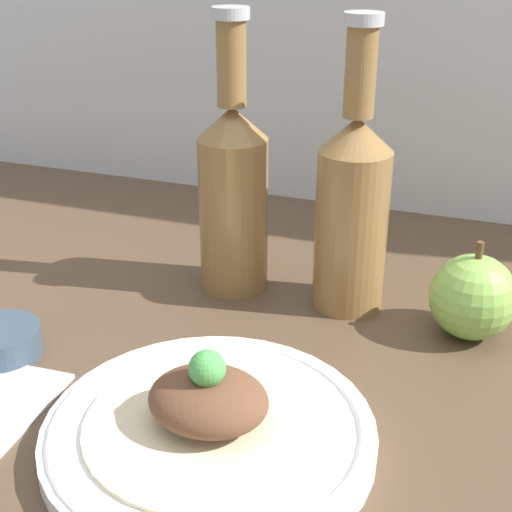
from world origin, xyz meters
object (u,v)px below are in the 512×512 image
object	(u,v)px
cider_bottle_right	(352,205)
apple	(473,297)
plated_food	(208,406)
dipping_bowl	(2,341)
plate	(209,431)
cider_bottle_left	(233,190)

from	to	relation	value
cider_bottle_right	apple	bearing A→B (deg)	-9.86
plated_food	dipping_bowl	bearing A→B (deg)	167.50
plate	cider_bottle_left	xyz separation A→B (cm)	(-8.26, 27.07, 10.65)
cider_bottle_right	plated_food	bearing A→B (deg)	-101.00
plate	dipping_bowl	size ratio (longest dim) A/B	3.48
cider_bottle_left	apple	distance (cm)	28.04
apple	plated_food	bearing A→B (deg)	-127.07
cider_bottle_left	apple	size ratio (longest dim) A/B	2.97
plated_food	cider_bottle_left	world-z (taller)	cider_bottle_left
cider_bottle_left	plated_food	bearing A→B (deg)	-73.02
plate	apple	world-z (taller)	apple
cider_bottle_left	apple	bearing A→B (deg)	-4.95
dipping_bowl	cider_bottle_left	bearing A→B (deg)	53.12
plate	plated_food	size ratio (longest dim) A/B	1.34
plated_food	cider_bottle_right	distance (cm)	28.72
plate	cider_bottle_left	bearing A→B (deg)	106.98
plated_food	cider_bottle_left	distance (cm)	29.42
plate	apple	xyz separation A→B (cm)	(18.68, 24.74, 3.27)
cider_bottle_left	dipping_bowl	world-z (taller)	cider_bottle_left
plated_food	cider_bottle_left	bearing A→B (deg)	106.98
plate	apple	bearing A→B (deg)	52.93
dipping_bowl	plated_food	bearing A→B (deg)	-12.50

